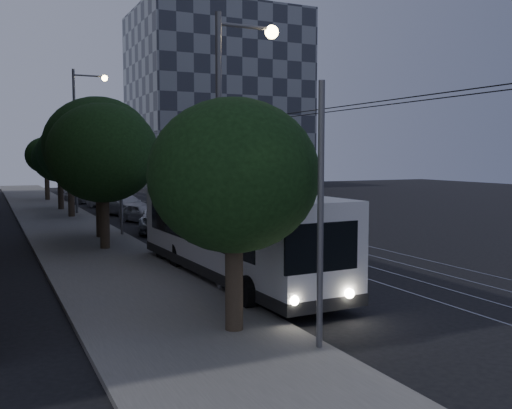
{
  "coord_description": "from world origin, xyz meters",
  "views": [
    {
      "loc": [
        -11.89,
        -20.53,
        4.41
      ],
      "look_at": [
        -1.25,
        1.74,
        2.25
      ],
      "focal_mm": 40.0,
      "sensor_mm": 36.0,
      "label": 1
    }
  ],
  "objects": [
    {
      "name": "ground",
      "position": [
        0.0,
        0.0,
        0.0
      ],
      "size": [
        120.0,
        120.0,
        0.0
      ],
      "primitive_type": "plane",
      "color": "black",
      "rests_on": "ground"
    },
    {
      "name": "sidewalk",
      "position": [
        -7.5,
        20.0,
        0.07
      ],
      "size": [
        5.0,
        90.0,
        0.15
      ],
      "primitive_type": "cube",
      "color": "slate",
      "rests_on": "ground"
    },
    {
      "name": "tram_rails",
      "position": [
        2.5,
        20.0,
        0.01
      ],
      "size": [
        4.52,
        90.0,
        0.02
      ],
      "color": "#92939A",
      "rests_on": "ground"
    },
    {
      "name": "overhead_wires",
      "position": [
        -4.97,
        20.0,
        3.47
      ],
      "size": [
        2.23,
        90.0,
        6.0
      ],
      "color": "black",
      "rests_on": "ground"
    },
    {
      "name": "building_distant_right",
      "position": [
        18.0,
        55.0,
        12.0
      ],
      "size": [
        22.0,
        18.0,
        24.0
      ],
      "primitive_type": "cube",
      "color": "#323640",
      "rests_on": "ground"
    },
    {
      "name": "trolleybus",
      "position": [
        -4.1,
        -2.08,
        1.69
      ],
      "size": [
        3.01,
        12.36,
        5.63
      ],
      "rotation": [
        0.0,
        0.0,
        0.04
      ],
      "color": "silver",
      "rests_on": "ground"
    },
    {
      "name": "pickup_silver",
      "position": [
        -2.7,
        11.14,
        0.75
      ],
      "size": [
        4.02,
        5.92,
        1.5
      ],
      "primitive_type": "imported",
      "rotation": [
        0.0,
        0.0,
        -0.31
      ],
      "color": "#B6BABE",
      "rests_on": "ground"
    },
    {
      "name": "car_white_a",
      "position": [
        -2.7,
        16.04,
        0.61
      ],
      "size": [
        2.7,
        3.89,
        1.23
      ],
      "primitive_type": "imported",
      "rotation": [
        0.0,
        0.0,
        0.39
      ],
      "color": "#B6B6BA",
      "rests_on": "ground"
    },
    {
      "name": "car_white_b",
      "position": [
        -2.7,
        21.02,
        0.76
      ],
      "size": [
        3.92,
        5.66,
        1.52
      ],
      "primitive_type": "imported",
      "rotation": [
        0.0,
        0.0,
        0.38
      ],
      "color": "#B9B9BD",
      "rests_on": "ground"
    },
    {
      "name": "car_white_c",
      "position": [
        -2.7,
        27.45,
        0.68
      ],
      "size": [
        2.97,
        4.37,
        1.36
      ],
      "primitive_type": "imported",
      "rotation": [
        0.0,
        0.0,
        0.41
      ],
      "color": "#B7B6BA",
      "rests_on": "ground"
    },
    {
      "name": "car_white_d",
      "position": [
        -4.01,
        33.45,
        0.72
      ],
      "size": [
        2.79,
        4.54,
        1.44
      ],
      "primitive_type": "imported",
      "rotation": [
        0.0,
        0.0,
        0.28
      ],
      "color": "#B9BABE",
      "rests_on": "ground"
    },
    {
      "name": "tree_0",
      "position": [
        -6.5,
        -8.01,
        3.9
      ],
      "size": [
        4.12,
        4.12,
        5.78
      ],
      "color": "#2D2219",
      "rests_on": "ground"
    },
    {
      "name": "tree_1",
      "position": [
        -7.0,
        5.73,
        4.48
      ],
      "size": [
        4.99,
        4.99,
        6.74
      ],
      "color": "#2D2219",
      "rests_on": "ground"
    },
    {
      "name": "tree_2",
      "position": [
        -6.5,
        9.58,
        4.85
      ],
      "size": [
        5.62,
        5.62,
        7.39
      ],
      "color": "#2D2219",
      "rests_on": "ground"
    },
    {
      "name": "tree_3",
      "position": [
        -6.5,
        20.43,
        4.54
      ],
      "size": [
        4.42,
        4.42,
        6.56
      ],
      "color": "#2D2219",
      "rests_on": "ground"
    },
    {
      "name": "tree_4",
      "position": [
        -6.5,
        26.38,
        4.14
      ],
      "size": [
        4.2,
        4.2,
        6.05
      ],
      "color": "#2D2219",
      "rests_on": "ground"
    },
    {
      "name": "tree_5",
      "position": [
        -6.5,
        36.86,
        4.33
      ],
      "size": [
        3.85,
        3.85,
        6.09
      ],
      "color": "#2D2219",
      "rests_on": "ground"
    },
    {
      "name": "streetlamp_near",
      "position": [
        -4.8,
        -3.84,
        5.36
      ],
      "size": [
        2.17,
        0.44,
        8.79
      ],
      "color": "slate",
      "rests_on": "ground"
    },
    {
      "name": "streetlamp_far",
      "position": [
        -5.38,
        22.81,
        6.34
      ],
      "size": [
        2.54,
        0.44,
        10.58
      ],
      "color": "slate",
      "rests_on": "ground"
    }
  ]
}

